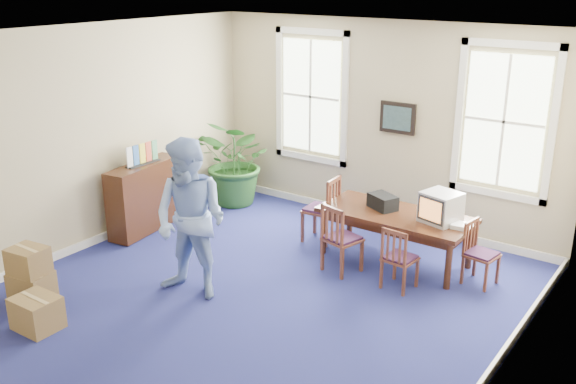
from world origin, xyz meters
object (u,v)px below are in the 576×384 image
Objects in this scene: crt_tv at (441,207)px; conference_table at (395,237)px; chair_near_left at (342,238)px; potted_plant at (238,162)px; man at (191,220)px; credenza at (145,198)px; cardboard_boxes at (46,274)px.

conference_table is at bearing -160.71° from crt_tv.
chair_near_left is 0.63× the size of potted_plant.
conference_table is at bearing -9.03° from potted_plant.
crt_tv is 3.28m from man.
chair_near_left is at bearing -120.78° from conference_table.
man is at bearing -117.60° from crt_tv.
cardboard_boxes is (0.73, -2.30, -0.17)m from credenza.
potted_plant is at bearing -9.46° from chair_near_left.
credenza is 1.82m from potted_plant.
credenza is at bearing 143.55° from man.
crt_tv is 4.50m from credenza.
credenza reaches higher than chair_near_left.
man reaches higher than cardboard_boxes.
conference_table is 0.84m from crt_tv.
credenza reaches higher than conference_table.
chair_near_left is 0.71× the size of credenza.
chair_near_left reaches higher than cardboard_boxes.
man is (-1.60, -2.37, 0.65)m from conference_table.
conference_table is 3.33m from potted_plant.
crt_tv is 3.91m from potted_plant.
chair_near_left reaches higher than conference_table.
conference_table is at bearing 50.24° from cardboard_boxes.
crt_tv is 0.36× the size of credenza.
conference_table is 2.16× the size of chair_near_left.
chair_near_left is at bearing -23.48° from potted_plant.
man is (-2.22, -2.42, 0.09)m from crt_tv.
man is 3.34m from potted_plant.
potted_plant is at bearing 171.15° from conference_table.
conference_table is 3.89m from credenza.
potted_plant is at bearing 68.66° from credenza.
chair_near_left is 3.10m from potted_plant.
conference_table is 1.37× the size of potted_plant.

